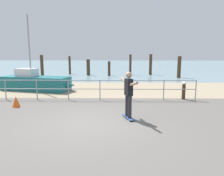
{
  "coord_description": "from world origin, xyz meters",
  "views": [
    {
      "loc": [
        0.76,
        -6.95,
        2.39
      ],
      "look_at": [
        0.62,
        2.0,
        0.9
      ],
      "focal_mm": 33.88,
      "sensor_mm": 36.0,
      "label": 1
    }
  ],
  "objects_px": {
    "sailboat": "(38,83)",
    "skateboard": "(128,117)",
    "bollard_short": "(184,92)",
    "traffic_cone": "(16,102)",
    "seagull": "(184,83)",
    "skateboarder": "(129,92)"
  },
  "relations": [
    {
      "from": "sailboat",
      "to": "skateboard",
      "type": "relative_size",
      "value": 6.16
    },
    {
      "from": "sailboat",
      "to": "bollard_short",
      "type": "relative_size",
      "value": 6.35
    },
    {
      "from": "sailboat",
      "to": "traffic_cone",
      "type": "bearing_deg",
      "value": -82.29
    },
    {
      "from": "seagull",
      "to": "bollard_short",
      "type": "bearing_deg",
      "value": -89.89
    },
    {
      "from": "skateboard",
      "to": "traffic_cone",
      "type": "distance_m",
      "value": 5.14
    },
    {
      "from": "skateboard",
      "to": "skateboarder",
      "type": "bearing_deg",
      "value": -159.44
    },
    {
      "from": "skateboarder",
      "to": "seagull",
      "type": "bearing_deg",
      "value": 47.68
    },
    {
      "from": "skateboard",
      "to": "skateboarder",
      "type": "height_order",
      "value": "skateboarder"
    },
    {
      "from": "skateboard",
      "to": "bollard_short",
      "type": "height_order",
      "value": "bollard_short"
    },
    {
      "from": "bollard_short",
      "to": "skateboard",
      "type": "bearing_deg",
      "value": -132.46
    },
    {
      "from": "sailboat",
      "to": "seagull",
      "type": "height_order",
      "value": "sailboat"
    },
    {
      "from": "skateboarder",
      "to": "seagull",
      "type": "distance_m",
      "value": 4.54
    },
    {
      "from": "sailboat",
      "to": "traffic_cone",
      "type": "height_order",
      "value": "sailboat"
    },
    {
      "from": "skateboarder",
      "to": "seagull",
      "type": "xyz_separation_m",
      "value": [
        3.05,
        3.35,
        -0.14
      ]
    },
    {
      "from": "traffic_cone",
      "to": "skateboard",
      "type": "bearing_deg",
      "value": -18.32
    },
    {
      "from": "sailboat",
      "to": "bollard_short",
      "type": "distance_m",
      "value": 8.87
    },
    {
      "from": "sailboat",
      "to": "seagull",
      "type": "bearing_deg",
      "value": -16.4
    },
    {
      "from": "skateboard",
      "to": "traffic_cone",
      "type": "bearing_deg",
      "value": 161.68
    },
    {
      "from": "skateboarder",
      "to": "bollard_short",
      "type": "bearing_deg",
      "value": 47.54
    },
    {
      "from": "skateboarder",
      "to": "bollard_short",
      "type": "distance_m",
      "value": 4.56
    },
    {
      "from": "skateboarder",
      "to": "traffic_cone",
      "type": "height_order",
      "value": "skateboarder"
    },
    {
      "from": "seagull",
      "to": "skateboarder",
      "type": "bearing_deg",
      "value": -132.32
    }
  ]
}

